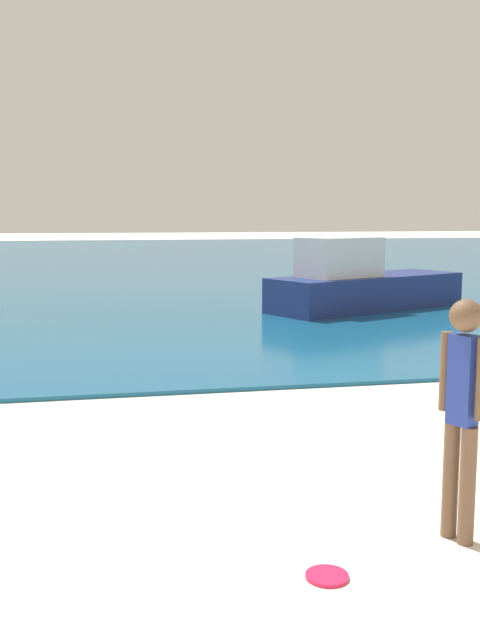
# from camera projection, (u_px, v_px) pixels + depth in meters

# --- Properties ---
(water) EXTENTS (160.00, 60.00, 0.06)m
(water) POSITION_uv_depth(u_px,v_px,m) (111.00, 259.00, 38.76)
(water) COLOR #14567F
(water) RESTS_ON ground
(person_standing) EXTENTS (0.23, 0.38, 1.76)m
(person_standing) POSITION_uv_depth(u_px,v_px,m) (462.00, 406.00, 5.21)
(person_standing) COLOR brown
(person_standing) RESTS_ON ground
(frisbee) EXTENTS (0.28, 0.28, 0.03)m
(frisbee) POSITION_uv_depth(u_px,v_px,m) (327.00, 576.00, 4.79)
(frisbee) COLOR #E51E4C
(frisbee) RESTS_ON ground
(boat_near) EXTENTS (5.40, 3.62, 1.76)m
(boat_near) POSITION_uv_depth(u_px,v_px,m) (361.00, 285.00, 17.85)
(boat_near) COLOR navy
(boat_near) RESTS_ON water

